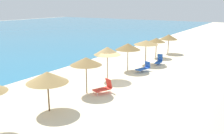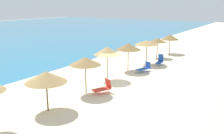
{
  "view_description": "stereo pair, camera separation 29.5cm",
  "coord_description": "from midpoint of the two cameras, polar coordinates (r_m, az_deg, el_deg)",
  "views": [
    {
      "loc": [
        -17.73,
        -10.55,
        6.55
      ],
      "look_at": [
        0.6,
        0.96,
        1.07
      ],
      "focal_mm": 40.17,
      "sensor_mm": 36.0,
      "label": 1
    },
    {
      "loc": [
        -17.58,
        -10.79,
        6.55
      ],
      "look_at": [
        0.6,
        0.96,
        1.07
      ],
      "focal_mm": 40.17,
      "sensor_mm": 36.0,
      "label": 2
    }
  ],
  "objects": [
    {
      "name": "ground_plane",
      "position": [
        21.64,
        0.91,
        -3.4
      ],
      "size": [
        160.0,
        160.0,
        0.0
      ],
      "primitive_type": "plane",
      "color": "beige"
    },
    {
      "name": "beach_umbrella_4",
      "position": [
        21.6,
        -1.46,
        3.7
      ],
      "size": [
        2.36,
        2.36,
        2.96
      ],
      "color": "brown",
      "rests_on": "ground_plane"
    },
    {
      "name": "lounge_chair_0",
      "position": [
        28.14,
        10.36,
        1.43
      ],
      "size": [
        1.41,
        0.73,
        1.13
      ],
      "rotation": [
        0.0,
        0.0,
        1.69
      ],
      "color": "blue",
      "rests_on": "ground_plane"
    },
    {
      "name": "lounge_chair_2",
      "position": [
        18.85,
        -2.27,
        -4.67
      ],
      "size": [
        1.56,
        1.14,
        1.07
      ],
      "rotation": [
        0.0,
        0.0,
        1.18
      ],
      "color": "red",
      "rests_on": "ground_plane"
    },
    {
      "name": "beach_umbrella_3",
      "position": [
        18.35,
        -6.39,
        1.32
      ],
      "size": [
        2.34,
        2.34,
        2.78
      ],
      "color": "brown",
      "rests_on": "ground_plane"
    },
    {
      "name": "beach_umbrella_5",
      "position": [
        24.75,
        3.3,
        4.66
      ],
      "size": [
        2.49,
        2.49,
        2.78
      ],
      "color": "brown",
      "rests_on": "ground_plane"
    },
    {
      "name": "beach_umbrella_6",
      "position": [
        27.67,
        7.45,
        5.56
      ],
      "size": [
        2.67,
        2.67,
        2.69
      ],
      "color": "brown",
      "rests_on": "ground_plane"
    },
    {
      "name": "beach_umbrella_7",
      "position": [
        31.38,
        9.82,
        6.06
      ],
      "size": [
        2.17,
        2.17,
        2.48
      ],
      "color": "brown",
      "rests_on": "ground_plane"
    },
    {
      "name": "beach_umbrella_2",
      "position": [
        15.76,
        -15.04,
        -2.24
      ],
      "size": [
        2.59,
        2.59,
        2.57
      ],
      "color": "brown",
      "rests_on": "ground_plane"
    },
    {
      "name": "lounge_chair_1",
      "position": [
        24.95,
        6.94,
        -0.17
      ],
      "size": [
        1.73,
        1.02,
        0.95
      ],
      "rotation": [
        0.0,
        0.0,
        1.31
      ],
      "color": "blue",
      "rests_on": "ground_plane"
    },
    {
      "name": "beach_umbrella_8",
      "position": [
        34.37,
        12.55,
        6.69
      ],
      "size": [
        2.34,
        2.34,
        2.6
      ],
      "color": "brown",
      "rests_on": "ground_plane"
    }
  ]
}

